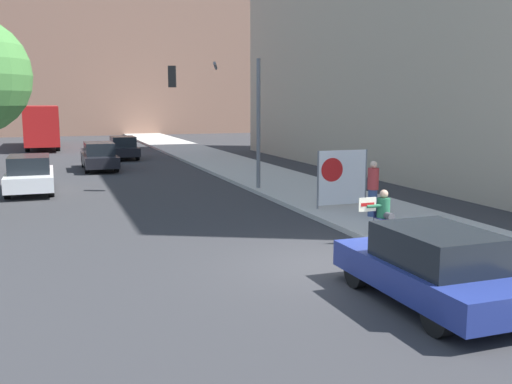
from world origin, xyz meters
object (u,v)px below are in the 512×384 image
(jogger_on_sidewalk, at_px, (373,188))
(car_on_road_midblock, at_px, (99,156))
(seated_protester, at_px, (384,212))
(parked_car_curbside, at_px, (433,267))
(traffic_light_pole, at_px, (224,100))
(protest_banner, at_px, (342,177))
(car_on_road_distant, at_px, (123,148))
(car_on_road_nearest, at_px, (30,174))
(city_bus_on_road, at_px, (42,124))

(jogger_on_sidewalk, relative_size, car_on_road_midblock, 0.36)
(seated_protester, relative_size, parked_car_curbside, 0.30)
(jogger_on_sidewalk, relative_size, traffic_light_pole, 0.33)
(parked_car_curbside, bearing_deg, jogger_on_sidewalk, 67.16)
(protest_banner, xyz_separation_m, car_on_road_midblock, (-6.66, 15.25, -0.43))
(jogger_on_sidewalk, bearing_deg, car_on_road_distant, -50.32)
(car_on_road_nearest, relative_size, city_bus_on_road, 0.41)
(seated_protester, bearing_deg, traffic_light_pole, 101.45)
(seated_protester, xyz_separation_m, jogger_on_sidewalk, (1.16, 2.49, 0.21))
(parked_car_curbside, bearing_deg, seated_protester, 68.40)
(parked_car_curbside, height_order, car_on_road_distant, car_on_road_distant)
(parked_car_curbside, relative_size, city_bus_on_road, 0.36)
(jogger_on_sidewalk, bearing_deg, protest_banner, -56.19)
(protest_banner, relative_size, traffic_light_pole, 0.37)
(jogger_on_sidewalk, xyz_separation_m, car_on_road_midblock, (-6.85, 16.92, -0.29))
(protest_banner, height_order, parked_car_curbside, protest_banner)
(seated_protester, relative_size, car_on_road_nearest, 0.27)
(seated_protester, height_order, traffic_light_pole, traffic_light_pole)
(protest_banner, height_order, city_bus_on_road, city_bus_on_road)
(protest_banner, relative_size, car_on_road_distant, 0.46)
(seated_protester, height_order, car_on_road_midblock, car_on_road_midblock)
(car_on_road_midblock, bearing_deg, seated_protester, -73.67)
(car_on_road_nearest, xyz_separation_m, car_on_road_midblock, (3.31, 7.25, -0.01))
(parked_car_curbside, height_order, car_on_road_midblock, car_on_road_midblock)
(car_on_road_nearest, bearing_deg, car_on_road_distant, 68.05)
(seated_protester, distance_m, parked_car_curbside, 4.65)
(seated_protester, relative_size, city_bus_on_road, 0.11)
(traffic_light_pole, bearing_deg, seated_protester, -81.52)
(seated_protester, distance_m, city_bus_on_road, 37.55)
(parked_car_curbside, distance_m, car_on_road_midblock, 24.06)
(city_bus_on_road, bearing_deg, protest_banner, -73.29)
(protest_banner, bearing_deg, city_bus_on_road, 106.71)
(jogger_on_sidewalk, xyz_separation_m, city_bus_on_road, (-9.90, 34.02, 0.90))
(car_on_road_midblock, xyz_separation_m, city_bus_on_road, (-3.05, 17.10, 1.18))
(seated_protester, relative_size, jogger_on_sidewalk, 0.72)
(jogger_on_sidewalk, relative_size, protest_banner, 0.89)
(jogger_on_sidewalk, height_order, traffic_light_pole, traffic_light_pole)
(jogger_on_sidewalk, height_order, car_on_road_midblock, jogger_on_sidewalk)
(car_on_road_distant, bearing_deg, car_on_road_nearest, -111.95)
(parked_car_curbside, distance_m, car_on_road_distant, 29.59)
(protest_banner, relative_size, city_bus_on_road, 0.17)
(seated_protester, bearing_deg, car_on_road_nearest, 129.46)
(car_on_road_nearest, xyz_separation_m, city_bus_on_road, (0.25, 24.35, 1.18))
(traffic_light_pole, relative_size, city_bus_on_road, 0.46)
(jogger_on_sidewalk, distance_m, parked_car_curbside, 7.40)
(car_on_road_midblock, xyz_separation_m, car_on_road_distant, (1.95, 5.78, -0.02))
(city_bus_on_road, bearing_deg, car_on_road_distant, -66.17)
(traffic_light_pole, bearing_deg, protest_banner, -66.37)
(jogger_on_sidewalk, distance_m, traffic_light_pole, 8.12)
(car_on_road_distant, xyz_separation_m, city_bus_on_road, (-5.00, 11.32, 1.20))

